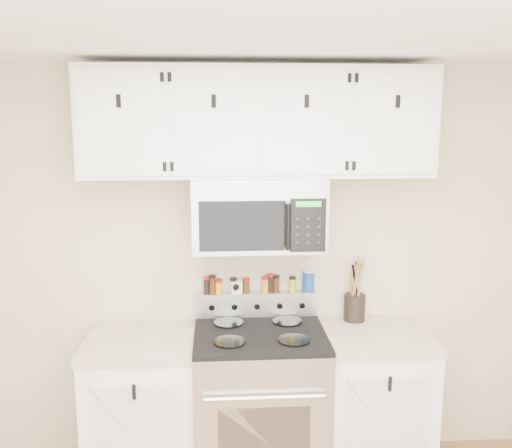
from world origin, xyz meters
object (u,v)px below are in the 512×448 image
Objects in this scene: salt_canister at (308,281)px; utensil_crock at (355,305)px; microwave at (258,213)px; range at (260,405)px.

utensil_crock is at bearing -9.91° from salt_canister.
microwave reaches higher than utensil_crock.
microwave is at bearing 89.77° from range.
range is 2.83× the size of utensil_crock.
utensil_crock is 0.33m from salt_canister.
salt_canister is (0.33, 0.16, -0.46)m from microwave.
utensil_crock reaches higher than range.
microwave is 0.59m from salt_canister.
range is 1.45× the size of microwave.
utensil_crock reaches higher than salt_canister.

